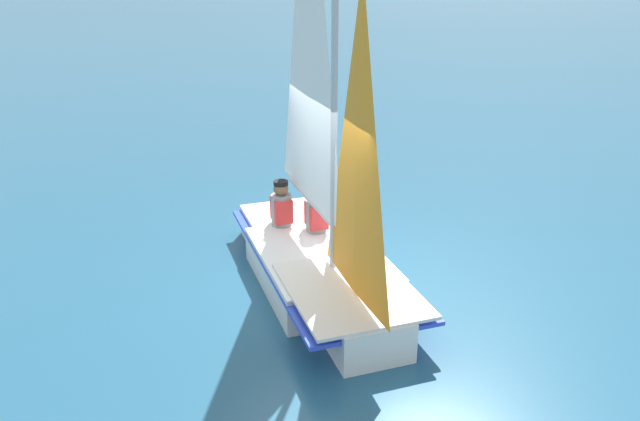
# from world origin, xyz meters

# --- Properties ---
(ground_plane) EXTENTS (260.00, 260.00, 0.00)m
(ground_plane) POSITION_xyz_m (0.00, 0.00, 0.00)
(ground_plane) COLOR #235675
(sailboat_main) EXTENTS (3.64, 4.10, 6.04)m
(sailboat_main) POSITION_xyz_m (0.01, 0.02, 0.80)
(sailboat_main) COLOR white
(sailboat_main) RESTS_ON ground_plane
(sailor_helm) EXTENTS (0.42, 0.43, 1.16)m
(sailor_helm) POSITION_xyz_m (0.56, 0.44, 0.62)
(sailor_helm) COLOR black
(sailor_helm) RESTS_ON ground_plane
(sailor_crew) EXTENTS (0.42, 0.43, 1.16)m
(sailor_crew) POSITION_xyz_m (0.46, 0.99, 0.63)
(sailor_crew) COLOR black
(sailor_crew) RESTS_ON ground_plane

